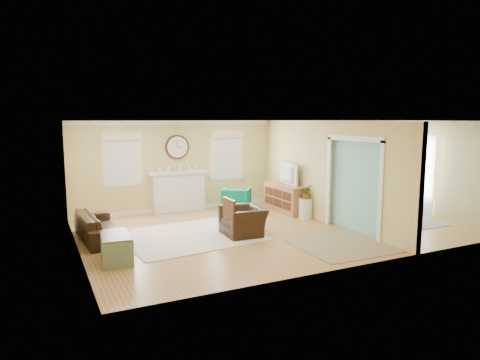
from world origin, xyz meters
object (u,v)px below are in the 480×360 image
at_px(eames_chair, 243,221).
at_px(dining_table, 376,206).
at_px(credenza, 286,198).
at_px(sofa, 100,226).
at_px(green_chair, 237,199).

height_order(eames_chair, dining_table, dining_table).
distance_m(credenza, dining_table, 2.47).
height_order(credenza, dining_table, credenza).
height_order(sofa, green_chair, green_chair).
relative_size(green_chair, credenza, 0.47).
bearing_deg(credenza, green_chair, 151.85).
relative_size(sofa, eames_chair, 2.05).
distance_m(sofa, dining_table, 7.05).
xyz_separation_m(green_chair, credenza, (1.24, -0.66, 0.05)).
xyz_separation_m(credenza, dining_table, (1.76, -1.74, -0.08)).
xyz_separation_m(eames_chair, green_chair, (0.96, 2.38, 0.02)).
bearing_deg(dining_table, credenza, 34.75).
bearing_deg(eames_chair, green_chair, 160.69).
height_order(green_chair, credenza, credenza).
bearing_deg(credenza, sofa, -172.69).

